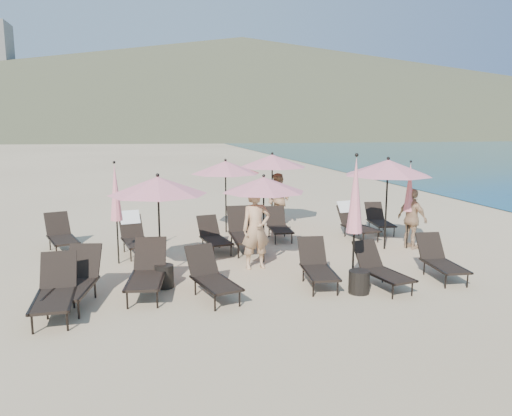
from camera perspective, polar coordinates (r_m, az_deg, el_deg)
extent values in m
plane|color=#D6BA8C|center=(10.59, 7.86, -8.87)|extent=(800.00, 800.00, 0.00)
cone|color=brown|center=(316.76, -1.55, 14.05)|extent=(690.00, 690.00, 55.00)
cone|color=brown|center=(390.92, 16.89, 11.13)|extent=(280.00, 280.00, 32.00)
cube|color=beige|center=(322.40, -20.95, 11.84)|extent=(18.00, 16.00, 38.00)
cube|color=black|center=(9.80, -20.33, -8.73)|extent=(0.85, 1.32, 0.05)
cube|color=black|center=(10.47, -19.07, -5.76)|extent=(0.71, 0.57, 0.63)
cylinder|color=black|center=(9.49, -22.76, -10.68)|extent=(0.04, 0.04, 0.35)
cylinder|color=black|center=(10.42, -20.78, -8.72)|extent=(0.04, 0.04, 0.35)
cylinder|color=black|center=(9.32, -19.63, -10.84)|extent=(0.04, 0.04, 0.35)
cylinder|color=black|center=(10.27, -17.92, -8.82)|extent=(0.04, 0.04, 0.35)
cube|color=black|center=(9.94, -21.95, -8.51)|extent=(0.29, 1.37, 0.04)
cube|color=black|center=(9.75, -18.50, -8.65)|extent=(0.29, 1.37, 0.04)
cube|color=black|center=(9.91, -12.51, -8.11)|extent=(0.82, 1.33, 0.05)
cube|color=black|center=(10.62, -11.98, -5.16)|extent=(0.71, 0.56, 0.64)
cylinder|color=black|center=(9.52, -14.51, -10.13)|extent=(0.04, 0.04, 0.35)
cylinder|color=black|center=(10.52, -13.56, -8.16)|extent=(0.04, 0.04, 0.35)
cylinder|color=black|center=(9.44, -11.22, -10.16)|extent=(0.04, 0.04, 0.35)
cylinder|color=black|center=(10.45, -10.59, -8.17)|extent=(0.04, 0.04, 0.35)
cube|color=black|center=(10.00, -14.26, -7.95)|extent=(0.24, 1.40, 0.04)
cube|color=black|center=(9.91, -10.66, -7.97)|extent=(0.24, 1.40, 0.04)
cube|color=black|center=(9.61, -4.50, -8.66)|extent=(0.86, 1.25, 0.05)
cube|color=black|center=(10.21, -6.24, -5.95)|extent=(0.68, 0.57, 0.59)
cylinder|color=black|center=(9.16, -4.72, -10.73)|extent=(0.03, 0.03, 0.32)
cylinder|color=black|center=(10.02, -6.96, -8.96)|extent=(0.03, 0.03, 0.32)
cylinder|color=black|center=(9.35, -1.89, -10.27)|extent=(0.03, 0.03, 0.32)
cylinder|color=black|center=(10.19, -4.33, -8.58)|extent=(0.03, 0.03, 0.32)
cube|color=black|center=(9.54, -6.20, -8.76)|extent=(0.36, 1.25, 0.04)
cube|color=black|center=(9.76, -3.06, -8.30)|extent=(0.36, 1.25, 0.04)
cube|color=black|center=(10.35, 7.32, -7.39)|extent=(0.71, 1.18, 0.05)
cube|color=black|center=(10.98, 6.42, -4.88)|extent=(0.62, 0.49, 0.58)
cylinder|color=black|center=(9.92, 6.57, -9.17)|extent=(0.03, 0.03, 0.32)
cylinder|color=black|center=(10.81, 5.42, -7.55)|extent=(0.03, 0.03, 0.32)
cylinder|color=black|center=(10.03, 9.30, -9.01)|extent=(0.03, 0.03, 0.32)
cylinder|color=black|center=(10.92, 7.93, -7.42)|extent=(0.03, 0.03, 0.32)
cube|color=black|center=(10.33, 5.74, -7.34)|extent=(0.18, 1.26, 0.04)
cube|color=black|center=(10.46, 8.76, -7.19)|extent=(0.18, 1.26, 0.04)
cube|color=black|center=(10.49, 14.87, -7.48)|extent=(0.74, 1.16, 0.05)
cube|color=black|center=(10.98, 12.61, -5.18)|extent=(0.62, 0.50, 0.56)
cylinder|color=black|center=(10.07, 15.35, -9.20)|extent=(0.03, 0.03, 0.31)
cylinder|color=black|center=(10.77, 12.27, -7.83)|extent=(0.03, 0.03, 0.31)
cylinder|color=black|center=(10.35, 17.41, -8.78)|extent=(0.03, 0.03, 0.31)
cylinder|color=black|center=(11.04, 14.28, -7.47)|extent=(0.03, 0.03, 0.31)
cube|color=black|center=(10.37, 13.53, -7.58)|extent=(0.24, 1.20, 0.04)
cube|color=black|center=(10.69, 15.88, -7.16)|extent=(0.24, 1.20, 0.04)
cube|color=black|center=(11.47, 20.87, -6.28)|extent=(0.68, 1.16, 0.05)
cube|color=black|center=(12.04, 19.27, -4.11)|extent=(0.61, 0.47, 0.57)
cylinder|color=black|center=(11.02, 20.85, -7.83)|extent=(0.03, 0.03, 0.31)
cylinder|color=black|center=(11.82, 18.66, -6.52)|extent=(0.03, 0.03, 0.31)
cylinder|color=black|center=(11.25, 23.02, -7.61)|extent=(0.03, 0.03, 0.31)
cylinder|color=black|center=(12.04, 20.72, -6.35)|extent=(0.03, 0.03, 0.31)
cube|color=black|center=(11.38, 19.52, -6.28)|extent=(0.16, 1.24, 0.04)
cube|color=black|center=(11.64, 21.97, -6.08)|extent=(0.16, 1.24, 0.04)
cube|color=black|center=(13.93, -21.16, -3.44)|extent=(0.94, 1.32, 0.05)
cube|color=black|center=(14.65, -21.76, -1.69)|extent=(0.72, 0.61, 0.61)
cylinder|color=black|center=(13.46, -21.84, -4.71)|extent=(0.04, 0.04, 0.34)
cylinder|color=black|center=(14.44, -22.48, -3.80)|extent=(0.04, 0.04, 0.34)
cylinder|color=black|center=(13.54, -19.68, -4.50)|extent=(0.04, 0.04, 0.34)
cylinder|color=black|center=(14.52, -20.47, -3.61)|extent=(0.04, 0.04, 0.34)
cube|color=black|center=(13.93, -22.40, -3.48)|extent=(0.44, 1.29, 0.04)
cube|color=black|center=(14.03, -20.00, -3.24)|extent=(0.44, 1.29, 0.04)
cube|color=black|center=(13.10, -13.44, -3.91)|extent=(0.80, 1.24, 0.05)
cube|color=black|center=(13.78, -14.08, -2.06)|extent=(0.66, 0.54, 0.59)
cylinder|color=black|center=(12.64, -14.11, -5.23)|extent=(0.03, 0.03, 0.32)
cylinder|color=black|center=(13.58, -14.84, -4.23)|extent=(0.03, 0.03, 0.32)
cylinder|color=black|center=(12.73, -11.90, -5.04)|extent=(0.03, 0.03, 0.32)
cylinder|color=black|center=(13.67, -12.78, -4.06)|extent=(0.03, 0.03, 0.32)
cube|color=black|center=(13.10, -14.71, -3.92)|extent=(0.28, 1.27, 0.04)
cube|color=black|center=(13.19, -12.25, -3.72)|extent=(0.28, 1.27, 0.04)
cube|color=silver|center=(13.87, -14.22, -1.04)|extent=(0.56, 0.36, 0.36)
cube|color=black|center=(13.08, -4.52, -3.78)|extent=(0.73, 1.15, 0.04)
cube|color=black|center=(13.69, -5.49, -2.05)|extent=(0.62, 0.50, 0.55)
cylinder|color=black|center=(12.63, -4.87, -5.03)|extent=(0.03, 0.03, 0.31)
cylinder|color=black|center=(13.49, -6.09, -4.10)|extent=(0.03, 0.03, 0.31)
cylinder|color=black|center=(12.78, -2.88, -4.83)|extent=(0.03, 0.03, 0.31)
cylinder|color=black|center=(13.62, -4.21, -3.93)|extent=(0.03, 0.03, 0.31)
cube|color=black|center=(13.04, -5.71, -3.80)|extent=(0.24, 1.20, 0.04)
cube|color=black|center=(13.20, -3.47, -3.60)|extent=(0.24, 1.20, 0.04)
cube|color=black|center=(13.07, -1.18, -3.41)|extent=(0.74, 1.36, 0.06)
cube|color=black|center=(13.87, -1.84, -1.25)|extent=(0.71, 0.53, 0.69)
cylinder|color=black|center=(12.54, -2.03, -4.93)|extent=(0.04, 0.04, 0.38)
cylinder|color=black|center=(13.64, -2.82, -3.73)|extent=(0.04, 0.04, 0.38)
cylinder|color=black|center=(12.64, 0.58, -4.80)|extent=(0.04, 0.04, 0.38)
cylinder|color=black|center=(13.74, -0.42, -3.63)|extent=(0.04, 0.04, 0.38)
cube|color=black|center=(13.07, -2.67, -3.37)|extent=(0.09, 1.51, 0.04)
cube|color=black|center=(13.18, 0.22, -3.24)|extent=(0.09, 1.51, 0.04)
cube|color=black|center=(14.40, 2.79, -2.49)|extent=(0.64, 1.13, 0.05)
cube|color=black|center=(15.05, 2.22, -0.91)|extent=(0.59, 0.45, 0.56)
cylinder|color=black|center=(13.95, 2.22, -3.57)|extent=(0.03, 0.03, 0.31)
cylinder|color=black|center=(14.85, 1.50, -2.75)|extent=(0.03, 0.03, 0.31)
cylinder|color=black|center=(14.05, 4.12, -3.49)|extent=(0.03, 0.03, 0.31)
cylinder|color=black|center=(14.94, 3.29, -2.69)|extent=(0.03, 0.03, 0.31)
cube|color=black|center=(14.39, 1.69, -2.45)|extent=(0.12, 1.23, 0.04)
cube|color=black|center=(14.50, 3.81, -2.38)|extent=(0.12, 1.23, 0.04)
cube|color=black|center=(14.79, 11.96, -2.32)|extent=(0.74, 1.20, 0.05)
cube|color=black|center=(15.37, 10.45, -0.77)|extent=(0.64, 0.51, 0.58)
cylinder|color=black|center=(14.31, 12.15, -3.42)|extent=(0.03, 0.03, 0.32)
cylinder|color=black|center=(15.11, 10.13, -2.66)|extent=(0.03, 0.03, 0.32)
cylinder|color=black|center=(14.59, 13.76, -3.24)|extent=(0.03, 0.03, 0.32)
cylinder|color=black|center=(15.37, 11.69, -2.51)|extent=(0.03, 0.03, 0.32)
cube|color=black|center=(14.68, 10.94, -2.34)|extent=(0.22, 1.26, 0.04)
cube|color=black|center=(14.99, 12.77, -2.16)|extent=(0.22, 1.26, 0.04)
cube|color=silver|center=(15.44, 10.21, 0.13)|extent=(0.54, 0.34, 0.35)
cube|color=black|center=(9.32, -22.14, -9.78)|extent=(0.66, 1.24, 0.05)
cube|color=black|center=(10.02, -21.64, -6.60)|extent=(0.65, 0.48, 0.63)
cylinder|color=black|center=(8.95, -24.22, -12.00)|extent=(0.04, 0.04, 0.35)
cylinder|color=black|center=(9.93, -23.21, -9.79)|extent=(0.04, 0.04, 0.35)
cylinder|color=black|center=(8.87, -20.76, -11.96)|extent=(0.04, 0.04, 0.35)
cylinder|color=black|center=(9.86, -20.10, -9.73)|extent=(0.04, 0.04, 0.35)
cube|color=black|center=(9.42, -23.98, -9.65)|extent=(0.07, 1.38, 0.04)
cube|color=black|center=(9.33, -20.21, -9.58)|extent=(0.07, 1.38, 0.04)
cube|color=black|center=(15.75, 14.16, -1.74)|extent=(0.69, 1.14, 0.04)
cube|color=black|center=(16.37, 13.36, -0.34)|extent=(0.60, 0.48, 0.55)
cylinder|color=black|center=(15.29, 13.87, -2.68)|extent=(0.03, 0.03, 0.30)
cylinder|color=black|center=(16.15, 12.80, -1.99)|extent=(0.03, 0.03, 0.30)
cylinder|color=black|center=(15.45, 15.50, -2.63)|extent=(0.03, 0.03, 0.30)
cylinder|color=black|center=(16.30, 14.36, -1.95)|extent=(0.03, 0.03, 0.30)
cube|color=black|center=(15.70, 13.19, -1.70)|extent=(0.20, 1.20, 0.04)
cube|color=black|center=(15.88, 15.02, -1.65)|extent=(0.20, 1.20, 0.04)
cylinder|color=black|center=(11.06, -10.99, -2.42)|extent=(0.04, 0.04, 2.13)
cone|color=pink|center=(10.90, -11.15, 2.54)|extent=(2.13, 2.13, 0.39)
sphere|color=black|center=(10.88, -11.19, 3.71)|extent=(0.08, 0.08, 0.08)
cylinder|color=black|center=(12.01, 0.87, -1.60)|extent=(0.04, 0.04, 2.01)
cone|color=pink|center=(11.87, 0.88, 2.70)|extent=(2.01, 2.01, 0.36)
sphere|color=black|center=(11.85, 0.89, 3.71)|extent=(0.08, 0.08, 0.08)
cylinder|color=black|center=(13.71, 14.65, 0.14)|extent=(0.05, 0.05, 2.31)
cone|color=pink|center=(13.58, 14.84, 4.49)|extent=(2.31, 2.31, 0.42)
sphere|color=black|center=(13.56, 14.89, 5.51)|extent=(0.09, 0.09, 0.09)
cylinder|color=black|center=(15.38, -3.47, 1.10)|extent=(0.04, 0.04, 2.12)
cone|color=pink|center=(15.26, -3.51, 4.66)|extent=(2.12, 2.12, 0.38)
sphere|color=black|center=(15.24, -3.51, 5.49)|extent=(0.08, 0.08, 0.08)
cylinder|color=black|center=(16.33, 1.85, 1.84)|extent=(0.05, 0.05, 2.25)
cone|color=pink|center=(16.22, 1.87, 5.41)|extent=(2.25, 2.25, 0.41)
sphere|color=black|center=(16.20, 1.87, 6.24)|extent=(0.09, 0.09, 0.09)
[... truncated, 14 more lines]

